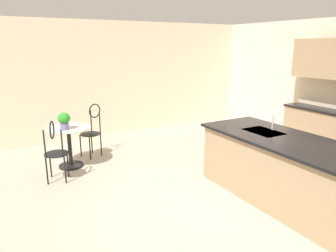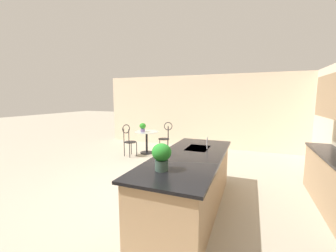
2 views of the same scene
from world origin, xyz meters
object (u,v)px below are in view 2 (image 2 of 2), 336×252
Objects in this scene: chair_by_island at (129,139)px; potted_plant_on_table at (143,127)px; potted_plant_counter_far at (162,155)px; bistro_table at (147,140)px; chair_near_window at (165,136)px.

chair_by_island reaches higher than potted_plant_on_table.
potted_plant_counter_far is at bearing 31.71° from potted_plant_on_table.
bistro_table is 0.67m from chair_by_island.
chair_by_island is 2.87× the size of potted_plant_counter_far.
potted_plant_counter_far is (3.21, 2.52, 0.55)m from chair_by_island.
chair_near_window is 1.29m from chair_by_island.
chair_near_window is at bearing 128.41° from potted_plant_on_table.
bistro_table is at bearing 148.95° from chair_by_island.
potted_plant_on_table is (0.11, -0.08, 0.46)m from bistro_table.
potted_plant_on_table reaches higher than bistro_table.
chair_by_island is (0.57, -0.34, 0.13)m from bistro_table.
bistro_table is 0.66m from chair_near_window.
chair_near_window and chair_by_island have the same top height.
chair_by_island reaches higher than bistro_table.
potted_plant_on_table is at bearing -148.29° from potted_plant_counter_far.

